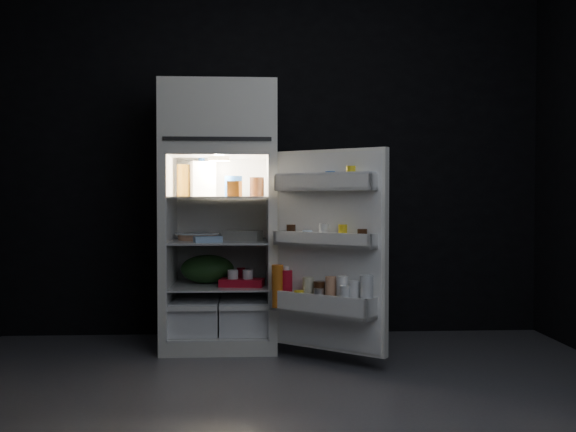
{
  "coord_description": "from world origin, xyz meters",
  "views": [
    {
      "loc": [
        -0.18,
        -3.32,
        1.03
      ],
      "look_at": [
        0.07,
        1.0,
        0.9
      ],
      "focal_mm": 42.0,
      "sensor_mm": 36.0,
      "label": 1
    }
  ],
  "objects": [
    {
      "name": "wrapped_pkg",
      "position": [
        -0.23,
        1.47,
        0.75
      ],
      "size": [
        0.16,
        0.15,
        0.05
      ],
      "primitive_type": "cube",
      "rotation": [
        0.0,
        0.0,
        -0.41
      ],
      "color": "beige",
      "rests_on": "refrigerator"
    },
    {
      "name": "fridge_door",
      "position": [
        0.29,
        0.71,
        0.68
      ],
      "size": [
        0.68,
        0.6,
        1.22
      ],
      "color": "white",
      "rests_on": "ground"
    },
    {
      "name": "wall_front",
      "position": [
        0.0,
        -1.7,
        1.35
      ],
      "size": [
        4.0,
        0.0,
        2.7
      ],
      "primitive_type": "cube",
      "color": "black",
      "rests_on": "ground"
    },
    {
      "name": "pie",
      "position": [
        -0.54,
        1.33,
        0.75
      ],
      "size": [
        0.35,
        0.35,
        0.04
      ],
      "primitive_type": "cylinder",
      "rotation": [
        0.0,
        0.0,
        -0.42
      ],
      "color": "tan",
      "rests_on": "refrigerator"
    },
    {
      "name": "floor",
      "position": [
        0.0,
        0.0,
        0.0
      ],
      "size": [
        4.0,
        3.4,
        0.0
      ],
      "primitive_type": "cube",
      "color": "#55555A",
      "rests_on": "ground"
    },
    {
      "name": "flat_package",
      "position": [
        -0.45,
        1.09,
        0.75
      ],
      "size": [
        0.2,
        0.13,
        0.04
      ],
      "primitive_type": "cube",
      "rotation": [
        0.0,
        0.0,
        0.27
      ],
      "color": "#86A8D0",
      "rests_on": "refrigerator"
    },
    {
      "name": "egg_carton",
      "position": [
        -0.23,
        1.24,
        0.76
      ],
      "size": [
        0.28,
        0.2,
        0.07
      ],
      "primitive_type": "cube",
      "rotation": [
        0.0,
        0.0,
        -0.42
      ],
      "color": "gray",
      "rests_on": "refrigerator"
    },
    {
      "name": "amber_bottle",
      "position": [
        -0.64,
        1.36,
        1.14
      ],
      "size": [
        0.11,
        0.11,
        0.22
      ],
      "primitive_type": "cylinder",
      "rotation": [
        0.0,
        0.0,
        -0.4
      ],
      "color": "#C17F1E",
      "rests_on": "refrigerator"
    },
    {
      "name": "wall_back",
      "position": [
        0.0,
        1.7,
        1.35
      ],
      "size": [
        4.0,
        0.0,
        2.7
      ],
      "primitive_type": "cube",
      "color": "black",
      "rests_on": "ground"
    },
    {
      "name": "small_can_silver",
      "position": [
        -0.18,
        1.46,
        0.47
      ],
      "size": [
        0.07,
        0.07,
        0.09
      ],
      "primitive_type": "cylinder",
      "rotation": [
        0.0,
        0.0,
        0.05
      ],
      "color": "silver",
      "rests_on": "refrigerator"
    },
    {
      "name": "refrigerator",
      "position": [
        -0.38,
        1.32,
        0.96
      ],
      "size": [
        0.76,
        0.71,
        1.78
      ],
      "color": "white",
      "rests_on": "ground"
    },
    {
      "name": "small_carton",
      "position": [
        -0.28,
        1.05,
        1.08
      ],
      "size": [
        0.1,
        0.09,
        0.1
      ],
      "primitive_type": "cube",
      "rotation": [
        0.0,
        0.0,
        -0.33
      ],
      "color": "#C86417",
      "rests_on": "refrigerator"
    },
    {
      "name": "jam_jar",
      "position": [
        -0.13,
        1.25,
        1.09
      ],
      "size": [
        0.13,
        0.13,
        0.13
      ],
      "primitive_type": "cylinder",
      "rotation": [
        0.0,
        0.0,
        0.4
      ],
      "color": "black",
      "rests_on": "refrigerator"
    },
    {
      "name": "yogurt_tray",
      "position": [
        -0.23,
        1.16,
        0.45
      ],
      "size": [
        0.31,
        0.2,
        0.05
      ],
      "primitive_type": "cube",
      "rotation": [
        0.0,
        0.0,
        -0.15
      ],
      "color": "#B40F22",
      "rests_on": "refrigerator"
    },
    {
      "name": "mayo_jar",
      "position": [
        -0.29,
        1.3,
        1.1
      ],
      "size": [
        0.16,
        0.16,
        0.14
      ],
      "primitive_type": "cylinder",
      "rotation": [
        0.0,
        0.0,
        0.42
      ],
      "color": "#1F54AC",
      "rests_on": "refrigerator"
    },
    {
      "name": "small_can_red",
      "position": [
        -0.24,
        1.48,
        0.47
      ],
      "size": [
        0.08,
        0.08,
        0.09
      ],
      "primitive_type": "cylinder",
      "rotation": [
        0.0,
        0.0,
        0.38
      ],
      "color": "#B40F22",
      "rests_on": "refrigerator"
    },
    {
      "name": "milk_jug",
      "position": [
        -0.51,
        1.37,
        1.15
      ],
      "size": [
        0.2,
        0.2,
        0.24
      ],
      "primitive_type": "cube",
      "rotation": [
        0.0,
        0.0,
        0.33
      ],
      "color": "white",
      "rests_on": "refrigerator"
    },
    {
      "name": "produce_bag",
      "position": [
        -0.47,
        1.34,
        0.52
      ],
      "size": [
        0.39,
        0.34,
        0.2
      ],
      "primitive_type": "ellipsoid",
      "rotation": [
        0.0,
        0.0,
        -0.09
      ],
      "color": "#193815",
      "rests_on": "refrigerator"
    }
  ]
}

